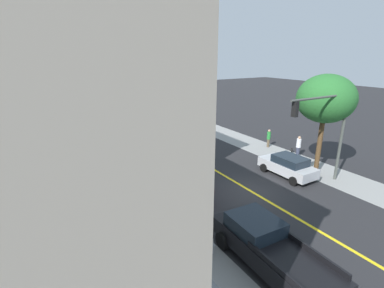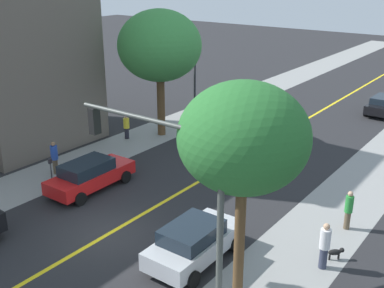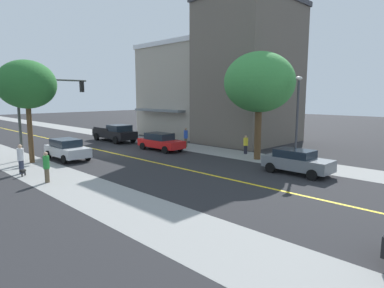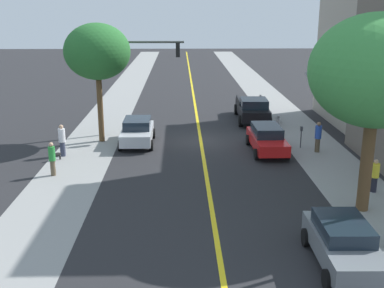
# 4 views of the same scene
# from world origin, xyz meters

# --- Properties ---
(ground_plane) EXTENTS (140.00, 140.00, 0.00)m
(ground_plane) POSITION_xyz_m (0.00, 0.00, 0.00)
(ground_plane) COLOR #262628
(sidewalk_left) EXTENTS (3.49, 126.00, 0.01)m
(sidewalk_left) POSITION_xyz_m (-6.92, 0.00, 0.00)
(sidewalk_left) COLOR gray
(sidewalk_left) RESTS_ON ground
(sidewalk_right) EXTENTS (3.49, 126.00, 0.01)m
(sidewalk_right) POSITION_xyz_m (6.92, 0.00, 0.00)
(sidewalk_right) COLOR gray
(sidewalk_right) RESTS_ON ground
(road_centerline_stripe) EXTENTS (0.20, 126.00, 0.00)m
(road_centerline_stripe) POSITION_xyz_m (0.00, 0.00, 0.00)
(road_centerline_stripe) COLOR yellow
(road_centerline_stripe) RESTS_ON ground
(street_tree_left_near) EXTENTS (4.02, 4.02, 7.33)m
(street_tree_left_near) POSITION_xyz_m (6.30, -0.10, 5.59)
(street_tree_left_near) COLOR brown
(street_tree_left_near) RESTS_ON ground
(street_tree_right_corner) EXTENTS (5.25, 5.25, 8.07)m
(street_tree_right_corner) POSITION_xyz_m (-6.33, 10.89, 5.80)
(street_tree_right_corner) COLOR brown
(street_tree_right_corner) RESTS_ON ground
(fire_hydrant) EXTENTS (0.44, 0.24, 0.82)m
(fire_hydrant) POSITION_xyz_m (-5.71, -3.59, 0.40)
(fire_hydrant) COLOR silver
(fire_hydrant) RESTS_ON ground
(parking_meter) EXTENTS (0.12, 0.18, 1.33)m
(parking_meter) POSITION_xyz_m (-5.97, 1.76, 0.88)
(parking_meter) COLOR #4C4C51
(parking_meter) RESTS_ON ground
(traffic_light_mast) EXTENTS (5.57, 0.32, 6.68)m
(traffic_light_mast) POSITION_xyz_m (4.81, -1.55, 4.43)
(traffic_light_mast) COLOR #474C47
(traffic_light_mast) RESTS_ON ground
(red_sedan_left_curb) EXTENTS (2.02, 4.61, 1.54)m
(red_sedan_left_curb) POSITION_xyz_m (-3.79, 2.42, 0.80)
(red_sedan_left_curb) COLOR red
(red_sedan_left_curb) RESTS_ON ground
(grey_sedan_left_curb) EXTENTS (2.02, 4.19, 1.52)m
(grey_sedan_left_curb) POSITION_xyz_m (-4.00, 15.30, 0.80)
(grey_sedan_left_curb) COLOR slate
(grey_sedan_left_curb) RESTS_ON ground
(silver_sedan_right_curb) EXTENTS (2.07, 4.23, 1.56)m
(silver_sedan_right_curb) POSITION_xyz_m (3.97, 0.60, 0.81)
(silver_sedan_right_curb) COLOR #B7BABF
(silver_sedan_right_curb) RESTS_ON ground
(black_pickup_truck) EXTENTS (2.50, 6.09, 1.82)m
(black_pickup_truck) POSITION_xyz_m (-4.09, -5.47, 0.92)
(black_pickup_truck) COLOR black
(black_pickup_truck) RESTS_ON ground
(pedestrian_white_shirt) EXTENTS (0.39, 0.39, 1.85)m
(pedestrian_white_shirt) POSITION_xyz_m (8.03, 3.04, 0.97)
(pedestrian_white_shirt) COLOR #33384C
(pedestrian_white_shirt) RESTS_ON ground
(pedestrian_yellow_shirt) EXTENTS (0.38, 0.38, 1.57)m
(pedestrian_yellow_shirt) POSITION_xyz_m (-7.59, 8.92, 0.81)
(pedestrian_yellow_shirt) COLOR black
(pedestrian_yellow_shirt) RESTS_ON ground
(pedestrian_blue_shirt) EXTENTS (0.37, 0.37, 1.81)m
(pedestrian_blue_shirt) POSITION_xyz_m (-6.74, 2.62, 0.96)
(pedestrian_blue_shirt) COLOR brown
(pedestrian_blue_shirt) RESTS_ON ground
(pedestrian_green_shirt) EXTENTS (0.34, 0.34, 1.74)m
(pedestrian_green_shirt) POSITION_xyz_m (7.75, 6.31, 0.93)
(pedestrian_green_shirt) COLOR brown
(pedestrian_green_shirt) RESTS_ON ground
(small_dog) EXTENTS (0.55, 0.55, 0.48)m
(small_dog) POSITION_xyz_m (8.21, 3.83, 0.31)
(small_dog) COLOR black
(small_dog) RESTS_ON ground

